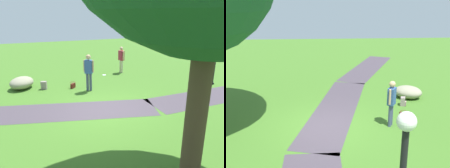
# 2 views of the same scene
# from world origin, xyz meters

# --- Properties ---
(ground_plane) EXTENTS (48.00, 48.00, 0.00)m
(ground_plane) POSITION_xyz_m (0.00, 0.00, 0.00)
(ground_plane) COLOR #3F6E24
(footpath_segment_near) EXTENTS (8.01, 1.83, 0.01)m
(footpath_segment_near) POSITION_xyz_m (-6.00, 0.38, 0.00)
(footpath_segment_near) COLOR #443B45
(footpath_segment_near) RESTS_ON ground
(footpath_segment_mid) EXTENTS (8.19, 3.76, 0.01)m
(footpath_segment_mid) POSITION_xyz_m (1.87, -0.61, 0.00)
(footpath_segment_mid) COLOR #443B45
(footpath_segment_mid) RESTS_ON ground
(lamp_post) EXTENTS (0.28, 0.28, 3.38)m
(lamp_post) POSITION_xyz_m (-6.66, -1.03, 2.09)
(lamp_post) COLOR black
(lamp_post) RESTS_ON ground
(lawn_boulder) EXTENTS (1.65, 1.74, 0.60)m
(lawn_boulder) POSITION_xyz_m (2.98, -4.25, 0.30)
(lawn_boulder) COLOR gray
(lawn_boulder) RESTS_ON ground
(woman_with_handbag) EXTENTS (0.45, 0.40, 1.82)m
(woman_with_handbag) POSITION_xyz_m (-0.12, -2.60, 1.07)
(woman_with_handbag) COLOR #3F4866
(woman_with_handbag) RESTS_ON ground
(man_near_boulder) EXTENTS (0.30, 0.51, 1.68)m
(man_near_boulder) POSITION_xyz_m (-3.13, -5.27, 0.97)
(man_near_boulder) COLOR beige
(man_near_boulder) RESTS_ON ground
(handbag_on_grass) EXTENTS (0.38, 0.38, 0.31)m
(handbag_on_grass) POSITION_xyz_m (0.54, -3.31, 0.14)
(handbag_on_grass) COLOR #581915
(handbag_on_grass) RESTS_ON ground
(backpack_by_boulder) EXTENTS (0.33, 0.32, 0.40)m
(backpack_by_boulder) POSITION_xyz_m (1.95, -3.71, 0.19)
(backpack_by_boulder) COLOR gray
(backpack_by_boulder) RESTS_ON ground
(frisbee_on_grass) EXTENTS (0.23, 0.23, 0.02)m
(frisbee_on_grass) POSITION_xyz_m (-1.85, -5.06, 0.01)
(frisbee_on_grass) COLOR white
(frisbee_on_grass) RESTS_ON ground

